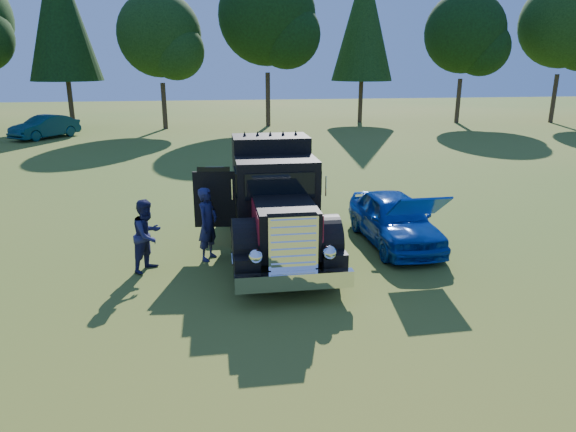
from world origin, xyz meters
The scene contains 7 objects.
ground centered at (0.00, 0.00, 0.00)m, with size 120.00×120.00×0.00m, color #33601C.
treeline centered at (-2.56, 27.41, 7.70)m, with size 72.10×24.04×13.84m.
diamond_t_truck centered at (1.04, 1.84, 1.28)m, with size 3.38×7.16×3.00m.
hotrod_coupe centered at (4.42, 1.91, 0.72)m, with size 1.80×4.30×1.89m.
spectator_near centered at (-0.73, 1.47, 0.95)m, with size 0.69×0.46×1.90m, color #1F2E4A.
spectator_far centered at (-2.18, 0.95, 0.90)m, with size 0.87×0.68×1.80m, color #222450.
distant_teal_car centered at (-11.55, 25.38, 0.76)m, with size 1.60×4.60×1.51m, color #0A363C.
Camera 1 is at (-0.55, -11.21, 4.93)m, focal length 32.00 mm.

